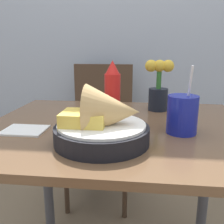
{
  "coord_description": "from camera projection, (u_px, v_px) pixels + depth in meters",
  "views": [
    {
      "loc": [
        0.07,
        -0.84,
        1.01
      ],
      "look_at": [
        -0.02,
        -0.05,
        0.81
      ],
      "focal_mm": 40.0,
      "sensor_mm": 36.0,
      "label": 1
    }
  ],
  "objects": [
    {
      "name": "dining_table",
      "position": [
        118.0,
        157.0,
        0.91
      ],
      "size": [
        0.94,
        0.76,
        0.75
      ],
      "color": "brown",
      "rests_on": "ground_plane"
    },
    {
      "name": "food_basket",
      "position": [
        105.0,
        123.0,
        0.7
      ],
      "size": [
        0.27,
        0.27,
        0.17
      ],
      "color": "black",
      "rests_on": "dining_table"
    },
    {
      "name": "napkin",
      "position": [
        25.0,
        130.0,
        0.82
      ],
      "size": [
        0.14,
        0.11,
        0.01
      ],
      "color": "white",
      "rests_on": "dining_table"
    },
    {
      "name": "chair_far_window",
      "position": [
        102.0,
        121.0,
        1.69
      ],
      "size": [
        0.4,
        0.4,
        0.9
      ],
      "color": "#473323",
      "rests_on": "ground_plane"
    },
    {
      "name": "drink_cup",
      "position": [
        182.0,
        116.0,
        0.79
      ],
      "size": [
        0.1,
        0.1,
        0.22
      ],
      "color": "#192399",
      "rests_on": "dining_table"
    },
    {
      "name": "ketchup_bottle",
      "position": [
        112.0,
        93.0,
        0.89
      ],
      "size": [
        0.06,
        0.06,
        0.22
      ],
      "color": "red",
      "rests_on": "dining_table"
    },
    {
      "name": "wall_window",
      "position": [
        132.0,
        5.0,
        1.75
      ],
      "size": [
        7.0,
        0.06,
        2.6
      ],
      "color": "#9EA8B7",
      "rests_on": "ground_plane"
    },
    {
      "name": "flower_vase",
      "position": [
        159.0,
        87.0,
        1.06
      ],
      "size": [
        0.12,
        0.08,
        0.22
      ],
      "color": "black",
      "rests_on": "dining_table"
    }
  ]
}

